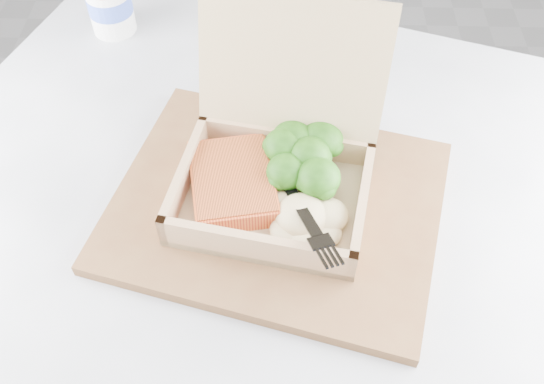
{
  "coord_description": "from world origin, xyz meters",
  "views": [
    {
      "loc": [
        0.38,
        -0.39,
        1.32
      ],
      "look_at": [
        0.37,
        0.03,
        0.79
      ],
      "focal_mm": 40.0,
      "sensor_mm": 36.0,
      "label": 1
    }
  ],
  "objects_px": {
    "serving_tray": "(276,205)",
    "cafe_table": "(236,287)",
    "takeout_container": "(278,153)",
    "paper_cup": "(110,4)"
  },
  "relations": [
    {
      "from": "cafe_table",
      "to": "serving_tray",
      "type": "xyz_separation_m",
      "value": [
        0.06,
        -0.0,
        0.2
      ]
    },
    {
      "from": "cafe_table",
      "to": "paper_cup",
      "type": "relative_size",
      "value": 12.45
    },
    {
      "from": "paper_cup",
      "to": "takeout_container",
      "type": "bearing_deg",
      "value": -50.33
    },
    {
      "from": "takeout_container",
      "to": "serving_tray",
      "type": "bearing_deg",
      "value": -81.53
    },
    {
      "from": "takeout_container",
      "to": "paper_cup",
      "type": "relative_size",
      "value": 2.99
    },
    {
      "from": "cafe_table",
      "to": "paper_cup",
      "type": "height_order",
      "value": "paper_cup"
    },
    {
      "from": "serving_tray",
      "to": "takeout_container",
      "type": "distance_m",
      "value": 0.07
    },
    {
      "from": "takeout_container",
      "to": "paper_cup",
      "type": "height_order",
      "value": "takeout_container"
    },
    {
      "from": "serving_tray",
      "to": "cafe_table",
      "type": "bearing_deg",
      "value": 178.03
    },
    {
      "from": "cafe_table",
      "to": "serving_tray",
      "type": "bearing_deg",
      "value": -1.97
    }
  ]
}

